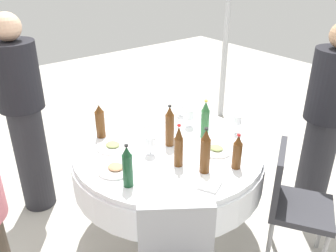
{
  "coord_description": "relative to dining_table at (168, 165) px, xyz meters",
  "views": [
    {
      "loc": [
        1.75,
        -1.37,
        2.02
      ],
      "look_at": [
        0.0,
        0.0,
        0.91
      ],
      "focal_mm": 38.26,
      "sensor_mm": 36.0,
      "label": 1
    }
  ],
  "objects": [
    {
      "name": "bottle_brown_far",
      "position": [
        -0.02,
        0.03,
        0.29
      ],
      "size": [
        0.06,
        0.06,
        0.31
      ],
      "color": "#593314",
      "rests_on": "dining_table"
    },
    {
      "name": "wine_glass_left",
      "position": [
        -0.37,
        0.42,
        0.25
      ],
      "size": [
        0.06,
        0.06,
        0.14
      ],
      "color": "white",
      "rests_on": "dining_table"
    },
    {
      "name": "fork_rear",
      "position": [
        -0.19,
        -0.04,
        0.15
      ],
      "size": [
        0.13,
        0.15,
        0.0
      ],
      "primitive_type": "cube",
      "rotation": [
        0.0,
        0.0,
        4.02
      ],
      "color": "silver",
      "rests_on": "dining_table"
    },
    {
      "name": "bottle_brown_right",
      "position": [
        -0.44,
        -0.3,
        0.27
      ],
      "size": [
        0.07,
        0.07,
        0.27
      ],
      "color": "#593314",
      "rests_on": "dining_table"
    },
    {
      "name": "knife_east",
      "position": [
        0.24,
        -0.25,
        0.15
      ],
      "size": [
        0.02,
        0.18,
        0.0
      ],
      "primitive_type": "cube",
      "rotation": [
        0.0,
        0.0,
        4.67
      ],
      "color": "silver",
      "rests_on": "dining_table"
    },
    {
      "name": "plate_north",
      "position": [
        -0.46,
        0.07,
        0.16
      ],
      "size": [
        0.23,
        0.23,
        0.02
      ],
      "color": "white",
      "rests_on": "dining_table"
    },
    {
      "name": "wine_glass_right",
      "position": [
        0.15,
        0.55,
        0.25
      ],
      "size": [
        0.06,
        0.06,
        0.15
      ],
      "color": "white",
      "rests_on": "dining_table"
    },
    {
      "name": "plate_mid",
      "position": [
        0.25,
        0.23,
        0.16
      ],
      "size": [
        0.22,
        0.22,
        0.04
      ],
      "color": "white",
      "rests_on": "dining_table"
    },
    {
      "name": "ground_plane",
      "position": [
        0.0,
        0.0,
        -0.59
      ],
      "size": [
        10.0,
        10.0,
        0.0
      ],
      "primitive_type": "plane",
      "color": "#B7B2A8"
    },
    {
      "name": "bottle_brown_east",
      "position": [
        0.23,
        -0.09,
        0.29
      ],
      "size": [
        0.06,
        0.06,
        0.3
      ],
      "color": "#593314",
      "rests_on": "dining_table"
    },
    {
      "name": "person_far",
      "position": [
        -0.93,
        -0.7,
        0.26
      ],
      "size": [
        0.34,
        0.34,
        1.63
      ],
      "rotation": [
        0.0,
        0.0,
        2.21
      ],
      "color": "#26262B",
      "rests_on": "ground_plane"
    },
    {
      "name": "wine_glass_west",
      "position": [
        -0.16,
        0.34,
        0.25
      ],
      "size": [
        0.08,
        0.08,
        0.15
      ],
      "color": "white",
      "rests_on": "dining_table"
    },
    {
      "name": "fork_inner",
      "position": [
        -0.22,
        0.5,
        0.15
      ],
      "size": [
        0.18,
        0.02,
        0.0
      ],
      "primitive_type": "cube",
      "rotation": [
        0.0,
        0.0,
        3.1
      ],
      "color": "silver",
      "rests_on": "dining_table"
    },
    {
      "name": "wine_glass_rear",
      "position": [
        0.0,
        -0.16,
        0.25
      ],
      "size": [
        0.07,
        0.07,
        0.14
      ],
      "color": "white",
      "rests_on": "dining_table"
    },
    {
      "name": "plate_outer",
      "position": [
        -0.24,
        -0.32,
        0.16
      ],
      "size": [
        0.23,
        0.23,
        0.04
      ],
      "color": "white",
      "rests_on": "dining_table"
    },
    {
      "name": "bottle_green_rear",
      "position": [
        0.05,
        0.31,
        0.29
      ],
      "size": [
        0.06,
        0.06,
        0.3
      ],
      "color": "#2D6B38",
      "rests_on": "dining_table"
    },
    {
      "name": "bottle_brown_left",
      "position": [
        0.48,
        0.18,
        0.26
      ],
      "size": [
        0.06,
        0.06,
        0.24
      ],
      "color": "#593314",
      "rests_on": "dining_table"
    },
    {
      "name": "dining_table",
      "position": [
        0.0,
        0.0,
        0.0
      ],
      "size": [
        1.37,
        1.37,
        0.74
      ],
      "color": "white",
      "rests_on": "ground_plane"
    },
    {
      "name": "plate_front",
      "position": [
        0.03,
        -0.45,
        0.16
      ],
      "size": [
        0.24,
        0.24,
        0.04
      ],
      "color": "white",
      "rests_on": "dining_table"
    },
    {
      "name": "person_inner",
      "position": [
        0.53,
        1.15,
        0.23
      ],
      "size": [
        0.34,
        0.34,
        1.57
      ],
      "rotation": [
        0.0,
        0.0,
        -0.43
      ],
      "color": "#26262B",
      "rests_on": "ground_plane"
    },
    {
      "name": "tent_pole_main",
      "position": [
        -1.27,
        1.89,
        0.72
      ],
      "size": [
        0.07,
        0.07,
        2.63
      ],
      "primitive_type": "cylinder",
      "color": "#B2B5B7",
      "rests_on": "ground_plane"
    },
    {
      "name": "folded_napkin",
      "position": [
        0.52,
        -0.09,
        0.16
      ],
      "size": [
        0.17,
        0.17,
        0.02
      ],
      "primitive_type": "cube",
      "rotation": [
        0.0,
        0.0,
        0.45
      ],
      "color": "white",
      "rests_on": "dining_table"
    },
    {
      "name": "bottle_dark_green_inner",
      "position": [
        0.22,
        -0.47,
        0.28
      ],
      "size": [
        0.06,
        0.06,
        0.28
      ],
      "color": "#194728",
      "rests_on": "dining_table"
    },
    {
      "name": "chair_left",
      "position": [
        0.74,
        0.47,
        -0.07
      ],
      "size": [
        0.55,
        0.55,
        0.87
      ],
      "rotation": [
        0.0,
        0.0,
        -1.01
      ],
      "color": "#2D2D33",
      "rests_on": "ground_plane"
    },
    {
      "name": "bottle_brown_west",
      "position": [
        0.39,
        -0.01,
        0.29
      ],
      "size": [
        0.06,
        0.06,
        0.31
      ],
      "color": "#593314",
      "rests_on": "dining_table"
    }
  ]
}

